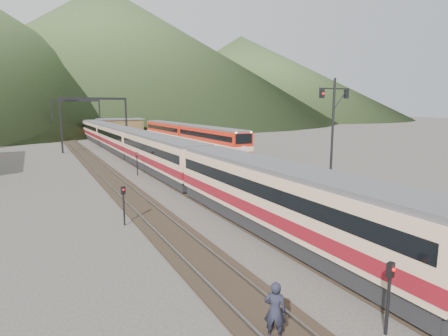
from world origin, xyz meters
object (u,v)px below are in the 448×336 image
main_train (135,145)px  worker (275,311)px  second_train (187,135)px  signal_mast (333,128)px

main_train → worker: (-5.28, -37.70, -1.14)m
second_train → worker: (-16.78, -49.62, -1.02)m
signal_mast → second_train: bearing=80.3°
worker → main_train: bearing=-55.4°
main_train → worker: 38.08m
second_train → signal_mast: signal_mast is taller
main_train → second_train: main_train is taller
second_train → signal_mast: size_ratio=5.13×
signal_mast → worker: (-9.74, -8.36, -4.56)m
main_train → second_train: size_ratio=2.15×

